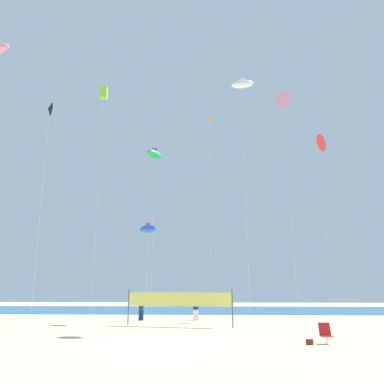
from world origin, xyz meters
TOP-DOWN VIEW (x-y plane):
  - ground_plane at (0.00, 0.00)m, footprint 120.00×120.00m
  - ocean_band at (0.00, 32.11)m, footprint 120.00×20.00m
  - beachgoer_charcoal_shirt at (-3.14, 14.92)m, footprint 0.38×0.38m
  - beachgoer_navy_shirt at (1.17, 15.19)m, footprint 0.41×0.41m
  - folding_beach_chair at (7.66, 1.62)m, footprint 0.52×0.65m
  - volleyball_net at (0.27, 9.86)m, footprint 7.16×1.57m
  - beach_handbag at (6.82, 1.15)m, footprint 0.30×0.15m
  - kite_white_inflatable at (4.86, 8.58)m, footprint 1.86×0.95m
  - kite_black_delta at (-12.01, 14.83)m, footprint 0.93×1.16m
  - kite_pink_delta at (8.10, 9.96)m, footprint 1.23×1.31m
  - kite_red_delta at (12.82, 18.73)m, footprint 1.47×1.52m
  - kite_green_inflatable at (-2.73, 17.28)m, footprint 1.57×2.44m
  - kite_lime_box at (-7.39, 15.70)m, footprint 0.71×0.71m
  - kite_orange_diamond at (2.35, 16.15)m, footprint 0.56×0.55m
  - kite_blue_inflatable at (-2.43, 12.85)m, footprint 1.78×1.55m

SIDE VIEW (x-z plane):
  - ground_plane at x=0.00m, z-range 0.00..0.00m
  - ocean_band at x=0.00m, z-range 0.00..0.01m
  - beach_handbag at x=6.82m, z-range 0.00..0.24m
  - folding_beach_chair at x=7.66m, z-range 0.02..0.91m
  - beachgoer_charcoal_shirt at x=-3.14m, z-range 0.06..1.71m
  - beachgoer_navy_shirt at x=1.17m, z-range 0.06..1.86m
  - volleyball_net at x=0.27m, z-range 0.43..2.83m
  - kite_blue_inflatable at x=-2.43m, z-range 3.23..10.65m
  - kite_green_inflatable at x=-2.73m, z-range 6.97..22.15m
  - kite_red_delta at x=12.82m, z-range 7.51..24.28m
  - kite_pink_delta at x=8.10m, z-range 7.68..24.45m
  - kite_white_inflatable at x=4.86m, z-range 8.12..25.36m
  - kite_orange_diamond at x=2.35m, z-range 8.04..25.70m
  - kite_black_delta at x=-12.01m, z-range 8.75..27.60m
  - kite_lime_box at x=-7.39m, z-range 9.74..30.41m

